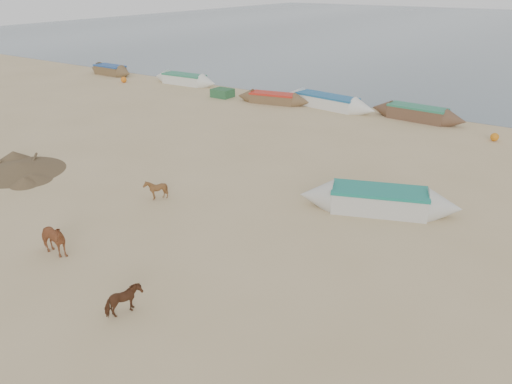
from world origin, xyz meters
TOP-DOWN VIEW (x-y plane):
  - ground at (0.00, 0.00)m, footprint 140.00×140.00m
  - cow_adult at (-3.78, -1.86)m, footprint 1.35×0.65m
  - calf_front at (-4.17, 3.09)m, footprint 0.92×0.86m
  - calf_right at (0.41, -2.68)m, footprint 0.79×0.90m
  - near_canoe at (3.52, 6.99)m, footprint 6.04×3.41m
  - debris_pile at (-11.51, 1.80)m, footprint 4.56×4.56m
  - waterline_canoes at (0.21, 20.40)m, footprint 60.52×3.78m
  - beach_clutter at (3.96, 19.53)m, footprint 44.16×3.01m

SIDE VIEW (x-z plane):
  - ground at x=0.00m, z-range 0.00..0.00m
  - debris_pile at x=-11.51m, z-range 0.00..0.43m
  - beach_clutter at x=3.96m, z-range -0.02..0.62m
  - calf_right at x=0.41m, z-range 0.00..0.82m
  - waterline_canoes at x=0.21m, z-range -0.02..0.85m
  - calf_front at x=-4.17m, z-range 0.00..0.84m
  - near_canoe at x=3.52m, z-range 0.00..0.90m
  - cow_adult at x=-3.78m, z-range 0.00..1.12m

